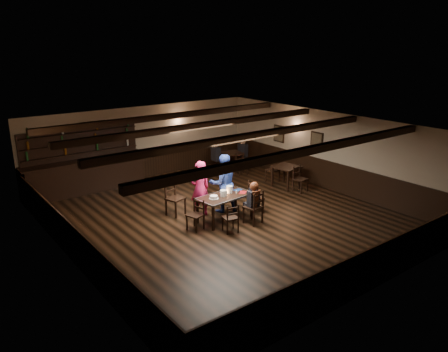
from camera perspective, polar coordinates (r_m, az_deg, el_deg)
ground at (r=12.94m, az=0.05°, el=-5.38°), size 10.00×10.00×0.00m
room_shell at (r=12.41m, az=-0.02°, el=2.14°), size 9.02×10.02×2.71m
dining_table at (r=12.51m, az=0.14°, el=-2.88°), size 1.69×0.95×0.75m
chair_near_left at (r=11.76m, az=0.98°, el=-5.28°), size 0.45×0.43×0.81m
chair_near_right at (r=12.31m, az=4.15°, el=-3.79°), size 0.53×0.51×0.98m
chair_end_left at (r=12.02m, az=-3.55°, el=-4.70°), size 0.47×0.49×0.85m
chair_end_right at (r=13.16m, az=3.86°, el=-2.42°), size 0.57×0.58×0.96m
chair_far_pushed at (r=13.04m, az=-6.67°, el=-2.50°), size 0.59×0.58×1.03m
woman_pink at (r=12.79m, az=-3.16°, el=-1.66°), size 0.66×0.48×1.68m
man_blue at (r=13.11m, az=-0.12°, el=-0.93°), size 1.03×0.91×1.78m
seated_person at (r=12.26m, az=3.92°, el=-2.63°), size 0.33×0.49×0.80m
cake at (r=12.23m, az=-1.34°, el=-2.79°), size 0.27×0.27×0.09m
plate_stack_a at (r=12.41m, az=-0.06°, el=-2.24°), size 0.19×0.19×0.18m
plate_stack_b at (r=12.66m, az=0.72°, el=-1.75°), size 0.18×0.18×0.21m
tea_light at (r=12.58m, az=0.19°, el=-2.27°), size 0.05×0.05×0.06m
salt_shaker at (r=12.62m, az=1.65°, el=-2.11°), size 0.04×0.04×0.09m
pepper_shaker at (r=12.67m, az=2.02°, el=-2.07°), size 0.03×0.03×0.08m
drink_glass at (r=12.72m, az=0.78°, el=-1.94°), size 0.06×0.06×0.10m
menu_red at (r=12.74m, az=2.45°, el=-2.13°), size 0.33×0.32×0.00m
menu_blue at (r=12.94m, az=1.80°, el=-1.82°), size 0.28×0.21×0.00m
bar_counter at (r=15.62m, az=-17.67°, el=0.61°), size 4.20×0.70×2.20m
back_table_a at (r=15.55m, az=8.14°, el=0.92°), size 0.95×0.95×0.75m
back_table_b at (r=17.31m, az=0.99°, el=2.75°), size 0.89×0.89×0.75m
bg_patron_left at (r=17.10m, az=-1.06°, el=3.30°), size 0.24×0.39×0.78m
bg_patron_right at (r=17.71m, az=2.49°, el=3.73°), size 0.28×0.40×0.76m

